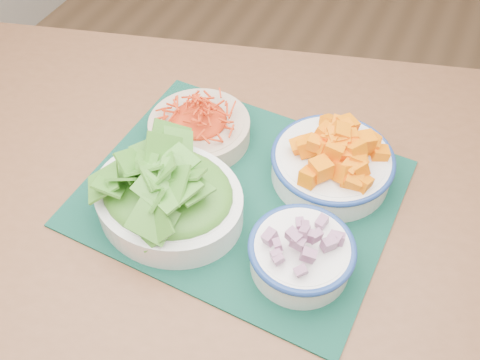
# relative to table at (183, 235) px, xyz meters

# --- Properties ---
(ground) EXTENTS (4.00, 4.00, 0.00)m
(ground) POSITION_rel_table_xyz_m (0.28, 0.28, -0.66)
(ground) COLOR #A3764F
(ground) RESTS_ON ground
(table) EXTENTS (1.51, 1.20, 0.75)m
(table) POSITION_rel_table_xyz_m (0.00, 0.00, 0.00)
(table) COLOR brown
(table) RESTS_ON ground
(placemat) EXTENTS (0.50, 0.42, 0.00)m
(placemat) POSITION_rel_table_xyz_m (0.08, 0.06, 0.09)
(placemat) COLOR black
(placemat) RESTS_ON table
(carrot_bowl) EXTENTS (0.20, 0.20, 0.07)m
(carrot_bowl) POSITION_rel_table_xyz_m (-0.04, 0.15, 0.12)
(carrot_bowl) COLOR #C5AC92
(carrot_bowl) RESTS_ON placemat
(squash_bowl) EXTENTS (0.23, 0.23, 0.11)m
(squash_bowl) POSITION_rel_table_xyz_m (0.20, 0.16, 0.14)
(squash_bowl) COLOR white
(squash_bowl) RESTS_ON placemat
(lettuce_bowl) EXTENTS (0.26, 0.23, 0.10)m
(lettuce_bowl) POSITION_rel_table_xyz_m (-0.00, -0.02, 0.14)
(lettuce_bowl) COLOR white
(lettuce_bowl) RESTS_ON placemat
(onion_bowl) EXTENTS (0.17, 0.17, 0.08)m
(onion_bowl) POSITION_rel_table_xyz_m (0.22, -0.03, 0.13)
(onion_bowl) COLOR white
(onion_bowl) RESTS_ON placemat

